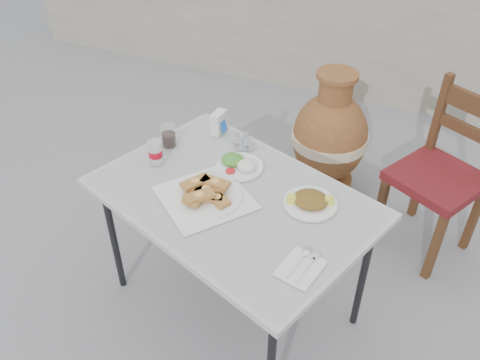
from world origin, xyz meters
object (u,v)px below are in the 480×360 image
at_px(cafe_table, 233,204).
at_px(pide_plate, 205,192).
at_px(cola_glass, 169,137).
at_px(chair, 443,173).
at_px(salad_rice_plate, 239,164).
at_px(napkin_holder, 219,123).
at_px(salad_chopped_plate, 310,201).
at_px(condiment_caddy, 243,142).
at_px(terracotta_urn, 330,138).
at_px(soda_can, 155,152).

bearing_deg(cafe_table, pide_plate, -148.54).
bearing_deg(cola_glass, chair, 26.20).
relative_size(cafe_table, salad_rice_plate, 6.31).
distance_m(cola_glass, napkin_holder, 0.26).
xyz_separation_m(pide_plate, salad_chopped_plate, (0.42, 0.14, -0.01)).
height_order(salad_chopped_plate, napkin_holder, napkin_holder).
bearing_deg(napkin_holder, condiment_caddy, -18.13).
xyz_separation_m(cafe_table, chair, (0.83, 0.85, -0.17)).
bearing_deg(terracotta_urn, condiment_caddy, -109.22).
xyz_separation_m(soda_can, terracotta_urn, (0.58, 1.03, -0.39)).
bearing_deg(napkin_holder, soda_can, -109.70).
height_order(cafe_table, chair, chair).
bearing_deg(condiment_caddy, terracotta_urn, 70.78).
bearing_deg(pide_plate, terracotta_urn, 77.67).
bearing_deg(soda_can, cafe_table, -10.10).
distance_m(condiment_caddy, terracotta_urn, 0.87).
xyz_separation_m(condiment_caddy, chair, (0.93, 0.49, -0.25)).
distance_m(pide_plate, condiment_caddy, 0.42).
distance_m(salad_rice_plate, chair, 1.13).
height_order(cola_glass, condiment_caddy, cola_glass).
relative_size(cafe_table, condiment_caddy, 10.68).
xyz_separation_m(salad_rice_plate, soda_can, (-0.37, -0.12, 0.04)).
distance_m(cafe_table, cola_glass, 0.51).
distance_m(pide_plate, salad_rice_plate, 0.26).
bearing_deg(salad_rice_plate, napkin_holder, 132.45).
bearing_deg(cola_glass, salad_chopped_plate, -11.38).
xyz_separation_m(salad_chopped_plate, terracotta_urn, (-0.17, 1.03, -0.35)).
relative_size(napkin_holder, chair, 0.12).
bearing_deg(salad_rice_plate, cafe_table, -74.18).
height_order(cafe_table, napkin_holder, napkin_holder).
bearing_deg(condiment_caddy, salad_rice_plate, -73.14).
bearing_deg(salad_chopped_plate, pide_plate, -162.11).
distance_m(pide_plate, chair, 1.33).
relative_size(salad_rice_plate, napkin_holder, 1.93).
height_order(salad_rice_plate, napkin_holder, napkin_holder).
relative_size(pide_plate, chair, 0.52).
xyz_separation_m(cafe_table, salad_rice_plate, (-0.05, 0.19, 0.07)).
distance_m(pide_plate, cola_glass, 0.45).
bearing_deg(chair, condiment_caddy, -123.98).
xyz_separation_m(soda_can, chair, (1.25, 0.78, -0.28)).
bearing_deg(terracotta_urn, cola_glass, -124.22).
distance_m(salad_chopped_plate, condiment_caddy, 0.51).
relative_size(pide_plate, salad_chopped_plate, 2.18).
distance_m(cafe_table, pide_plate, 0.14).
height_order(salad_chopped_plate, condiment_caddy, condiment_caddy).
distance_m(salad_rice_plate, condiment_caddy, 0.18).
bearing_deg(napkin_holder, pide_plate, -67.02).
distance_m(napkin_holder, terracotta_urn, 0.89).
bearing_deg(soda_can, salad_rice_plate, 17.60).
height_order(salad_rice_plate, cola_glass, cola_glass).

